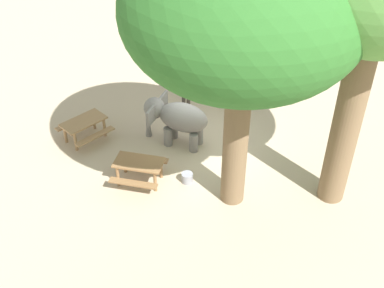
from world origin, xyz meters
name	(u,v)px	position (x,y,z in m)	size (l,w,h in m)	color
ground_plane	(201,146)	(0.00, 0.00, 0.00)	(60.00, 60.00, 0.00)	#BAA88C
elephant	(177,118)	(0.84, -0.24, 1.03)	(2.32, 1.81, 1.62)	slate
person_handler	(186,89)	(0.57, -2.28, 0.95)	(0.51, 0.32, 1.62)	#3F3833
shade_tree_secondary	(244,13)	(-0.92, 2.53, 5.81)	(5.89, 5.40, 7.95)	brown
wooden_bench	(235,91)	(-1.34, -2.98, 0.47)	(0.47, 1.42, 0.88)	brown
picnic_table_near	(139,167)	(1.93, 1.82, 0.59)	(1.78, 1.76, 0.78)	olive
picnic_table_far	(84,125)	(4.06, -0.39, 0.59)	(2.11, 2.11, 0.78)	#9E7A51
feed_bucket	(187,178)	(0.45, 1.83, 0.16)	(0.36, 0.36, 0.32)	gray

